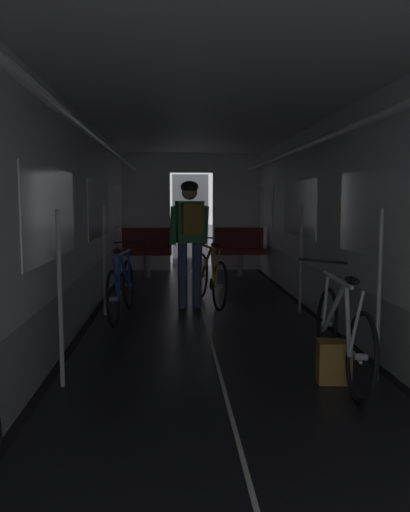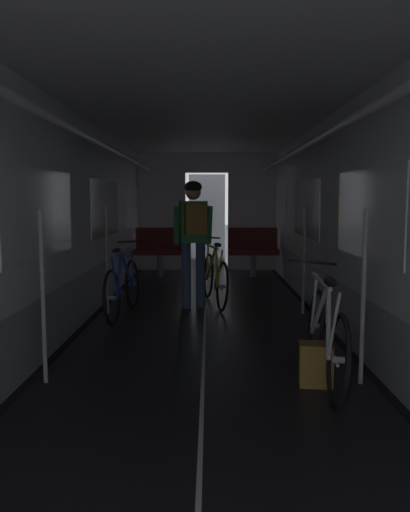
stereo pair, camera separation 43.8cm
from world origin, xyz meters
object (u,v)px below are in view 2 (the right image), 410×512
object	(u,v)px
bicycle_white	(325,335)
person_cyclist_aisle	(194,230)
bicycle_blue	(123,287)
bicycle_yellow_in_aisle	(215,277)
bench_seat_far_left	(160,247)
bench_seat_far_right	(253,247)
backpack_on_floor	(316,364)

from	to	relation	value
bicycle_white	person_cyclist_aisle	bearing A→B (deg)	111.51
bicycle_blue	bicycle_yellow_in_aisle	xyz separation A→B (m)	(1.17, 0.82, -0.00)
bicycle_blue	person_cyclist_aisle	size ratio (longest dim) A/B	0.98
bench_seat_far_left	bicycle_yellow_in_aisle	size ratio (longest dim) A/B	0.59
bicycle_white	person_cyclist_aisle	world-z (taller)	person_cyclist_aisle
bench_seat_far_left	bench_seat_far_right	size ratio (longest dim) A/B	1.00
bicycle_blue	backpack_on_floor	size ratio (longest dim) A/B	4.97
bench_seat_far_right	bicycle_blue	bearing A→B (deg)	-118.55
bicycle_white	bicycle_yellow_in_aisle	size ratio (longest dim) A/B	1.01
bicycle_blue	bicycle_yellow_in_aisle	world-z (taller)	bicycle_yellow_in_aisle
backpack_on_floor	bicycle_blue	bearing A→B (deg)	128.31
bench_seat_far_left	bicycle_white	bearing A→B (deg)	-72.26
bench_seat_far_left	bench_seat_far_right	xyz separation A→B (m)	(1.80, 0.00, 0.00)
person_cyclist_aisle	bicycle_yellow_in_aisle	world-z (taller)	person_cyclist_aisle
person_cyclist_aisle	bicycle_white	bearing A→B (deg)	-68.49
bicycle_blue	person_cyclist_aisle	xyz separation A→B (m)	(0.88, 0.56, 0.69)
bicycle_yellow_in_aisle	bicycle_white	bearing A→B (deg)	-74.86
bench_seat_far_left	bicycle_blue	xyz separation A→B (m)	(-0.14, -3.56, -0.18)
bicycle_blue	bicycle_white	size ratio (longest dim) A/B	1.00
bench_seat_far_left	bicycle_yellow_in_aisle	xyz separation A→B (m)	(1.03, -2.74, -0.18)
bicycle_blue	bicycle_yellow_in_aisle	distance (m)	1.43
bench_seat_far_right	backpack_on_floor	distance (m)	6.02
bicycle_blue	backpack_on_floor	distance (m)	3.13
bench_seat_far_right	backpack_on_floor	bearing A→B (deg)	-89.97
bench_seat_far_right	bicycle_blue	xyz separation A→B (m)	(-1.94, -3.56, -0.18)
bench_seat_far_right	bicycle_yellow_in_aisle	world-z (taller)	bench_seat_far_right
bicycle_blue	backpack_on_floor	world-z (taller)	bicycle_blue
person_cyclist_aisle	bicycle_yellow_in_aisle	size ratio (longest dim) A/B	1.03
bench_seat_far_left	bicycle_blue	distance (m)	3.56
person_cyclist_aisle	bench_seat_far_right	bearing A→B (deg)	70.56
person_cyclist_aisle	bicycle_yellow_in_aisle	distance (m)	0.79
bicycle_yellow_in_aisle	backpack_on_floor	distance (m)	3.37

